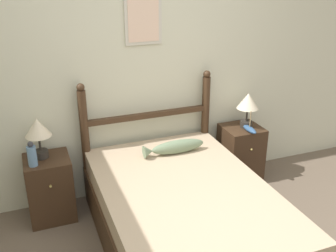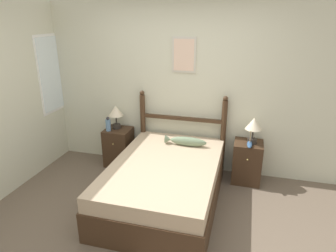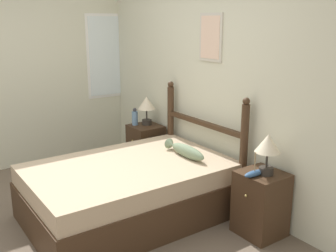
% 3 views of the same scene
% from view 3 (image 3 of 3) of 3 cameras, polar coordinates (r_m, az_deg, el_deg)
% --- Properties ---
extents(ground_plane, '(16.00, 16.00, 0.00)m').
position_cam_3_polar(ground_plane, '(4.02, -13.98, -14.71)').
color(ground_plane, brown).
extents(wall_back, '(6.40, 0.08, 2.55)m').
position_cam_3_polar(wall_back, '(4.45, 6.19, 6.07)').
color(wall_back, beige).
rests_on(wall_back, ground_plane).
extents(wall_left, '(0.08, 6.40, 2.55)m').
position_cam_3_polar(wall_left, '(5.61, -22.56, 6.89)').
color(wall_left, beige).
rests_on(wall_left, ground_plane).
extents(bed, '(1.36, 2.02, 0.57)m').
position_cam_3_polar(bed, '(4.11, -5.59, -9.27)').
color(bed, '#3D2819').
rests_on(bed, ground_plane).
extents(headboard, '(1.36, 0.08, 1.24)m').
position_cam_3_polar(headboard, '(4.49, 5.10, -1.91)').
color(headboard, '#3D2819').
rests_on(headboard, ground_plane).
extents(nightstand_left, '(0.41, 0.41, 0.62)m').
position_cam_3_polar(nightstand_left, '(5.31, -3.22, -3.15)').
color(nightstand_left, '#3D2819').
rests_on(nightstand_left, ground_plane).
extents(nightstand_right, '(0.41, 0.41, 0.62)m').
position_cam_3_polar(nightstand_right, '(3.85, 13.32, -10.90)').
color(nightstand_right, '#3D2819').
rests_on(nightstand_right, ground_plane).
extents(table_lamp_left, '(0.23, 0.23, 0.38)m').
position_cam_3_polar(table_lamp_left, '(5.21, -3.13, 3.03)').
color(table_lamp_left, '#2D2823').
rests_on(table_lamp_left, nightstand_left).
extents(table_lamp_right, '(0.23, 0.23, 0.38)m').
position_cam_3_polar(table_lamp_right, '(3.61, 14.27, -2.92)').
color(table_lamp_right, '#2D2823').
rests_on(table_lamp_right, nightstand_right).
extents(bottle, '(0.08, 0.08, 0.23)m').
position_cam_3_polar(bottle, '(5.24, -4.83, 1.26)').
color(bottle, '#668CB2').
rests_on(bottle, nightstand_left).
extents(model_boat, '(0.07, 0.24, 0.23)m').
position_cam_3_polar(model_boat, '(3.63, 12.41, -6.71)').
color(model_boat, '#335684').
rests_on(model_boat, nightstand_right).
extents(fish_pillow, '(0.60, 0.12, 0.13)m').
position_cam_3_polar(fish_pillow, '(4.18, 2.52, -3.57)').
color(fish_pillow, gray).
rests_on(fish_pillow, bed).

